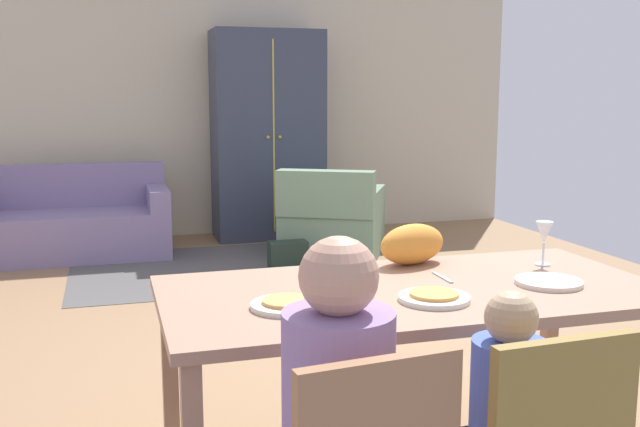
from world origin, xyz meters
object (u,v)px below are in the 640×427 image
object	(u,v)px
plate_near_child	(434,298)
cat	(412,244)
wine_glass	(544,234)
armchair	(332,222)
dining_table	(413,306)
couch	(70,223)
handbag	(288,257)
plate_near_woman	(549,282)
plate_near_man	(287,305)
armoire	(268,136)

from	to	relation	value
plate_near_child	cat	bearing A→B (deg)	74.41
wine_glass	cat	xyz separation A→B (m)	(-0.52, 0.18, -0.05)
armchair	plate_near_child	bearing A→B (deg)	-102.33
dining_table	armchair	world-z (taller)	armchair
couch	dining_table	bearing A→B (deg)	-72.62
couch	handbag	xyz separation A→B (m)	(1.76, -1.16, -0.17)
couch	wine_glass	bearing A→B (deg)	-64.38
plate_near_woman	cat	distance (m)	0.59
wine_glass	couch	distance (m)	4.84
plate_near_woman	handbag	bearing A→B (deg)	92.66
cat	couch	xyz separation A→B (m)	(-1.56, 4.16, -0.54)
plate_near_man	couch	distance (m)	4.75
armchair	couch	bearing A→B (deg)	162.84
dining_table	wine_glass	xyz separation A→B (m)	(0.67, 0.18, 0.20)
plate_near_man	armchair	distance (m)	4.19
armchair	armoire	size ratio (longest dim) A/B	0.55
dining_table	armchair	distance (m)	3.93
dining_table	plate_near_child	distance (m)	0.20
couch	handbag	bearing A→B (deg)	-33.33
plate_near_child	plate_near_woman	distance (m)	0.51
dining_table	couch	distance (m)	4.75
dining_table	wine_glass	bearing A→B (deg)	15.14
armoire	handbag	bearing A→B (deg)	-96.47
plate_near_woman	armoire	world-z (taller)	armoire
plate_near_man	wine_glass	xyz separation A→B (m)	(1.17, 0.30, 0.12)
cat	handbag	bearing A→B (deg)	67.78
plate_near_child	plate_near_woman	xyz separation A→B (m)	(0.51, 0.08, 0.00)
couch	armchair	xyz separation A→B (m)	(2.29, -0.71, 0.02)
cat	couch	distance (m)	4.48
dining_table	plate_near_child	bearing A→B (deg)	-90.00
handbag	armchair	bearing A→B (deg)	40.78
cat	handbag	world-z (taller)	cat
plate_near_child	couch	distance (m)	4.93
armoire	handbag	world-z (taller)	armoire
armoire	couch	bearing A→B (deg)	-168.67
couch	cat	bearing A→B (deg)	-69.39
armoire	cat	bearing A→B (deg)	-94.69
wine_glass	couch	xyz separation A→B (m)	(-2.08, 4.34, -0.59)
cat	armoire	world-z (taller)	armoire
couch	armchair	world-z (taller)	same
plate_near_man	cat	xyz separation A→B (m)	(0.66, 0.48, 0.08)
handbag	plate_near_man	bearing A→B (deg)	-103.83
plate_near_man	couch	bearing A→B (deg)	101.05
wine_glass	couch	size ratio (longest dim) A/B	0.11
armoire	wine_glass	bearing A→B (deg)	-88.27
wine_glass	couch	bearing A→B (deg)	115.62
wine_glass	armchair	bearing A→B (deg)	86.74
couch	armoire	distance (m)	2.11
plate_near_woman	armoire	xyz separation A→B (m)	(0.01, 5.00, 0.28)
plate_near_woman	handbag	world-z (taller)	plate_near_woman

